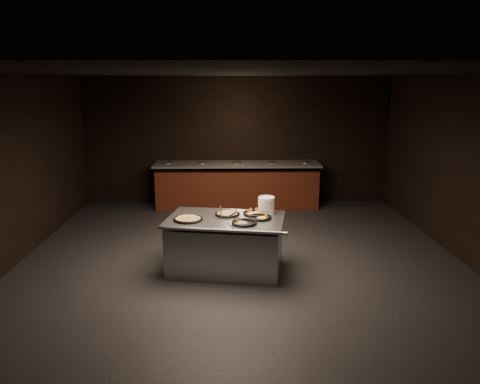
% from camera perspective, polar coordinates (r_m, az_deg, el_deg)
% --- Properties ---
extents(room, '(7.02, 8.02, 2.92)m').
position_cam_1_polar(room, '(6.88, 0.17, 2.18)').
color(room, black).
rests_on(room, ground).
extents(salad_bar, '(3.70, 0.83, 1.18)m').
position_cam_1_polar(salad_bar, '(10.58, -0.35, 0.53)').
color(salad_bar, '#522013').
rests_on(salad_bar, ground).
extents(serving_counter, '(1.87, 1.38, 0.82)m').
position_cam_1_polar(serving_counter, '(7.04, -1.77, -6.51)').
color(serving_counter, '#A9ACB0').
rests_on(serving_counter, ground).
extents(plate_stack, '(0.25, 0.25, 0.25)m').
position_cam_1_polar(plate_stack, '(7.16, 3.23, -1.61)').
color(plate_stack, white).
rests_on(plate_stack, serving_counter).
extents(pan_veggie_whole, '(0.43, 0.43, 0.04)m').
position_cam_1_polar(pan_veggie_whole, '(6.84, -6.34, -3.28)').
color(pan_veggie_whole, black).
rests_on(pan_veggie_whole, serving_counter).
extents(pan_cheese_whole, '(0.37, 0.37, 0.04)m').
position_cam_1_polar(pan_cheese_whole, '(7.06, -1.56, -2.67)').
color(pan_cheese_whole, black).
rests_on(pan_cheese_whole, serving_counter).
extents(pan_cheese_slices_a, '(0.37, 0.37, 0.04)m').
position_cam_1_polar(pan_cheese_slices_a, '(7.09, 1.86, -2.61)').
color(pan_cheese_slices_a, black).
rests_on(pan_cheese_slices_a, serving_counter).
extents(pan_cheese_slices_b, '(0.36, 0.36, 0.04)m').
position_cam_1_polar(pan_cheese_slices_b, '(6.63, 0.51, -3.76)').
color(pan_cheese_slices_b, black).
rests_on(pan_cheese_slices_b, serving_counter).
extents(pan_veggie_slices, '(0.35, 0.35, 0.04)m').
position_cam_1_polar(pan_veggie_slices, '(6.89, 2.46, -3.10)').
color(pan_veggie_slices, black).
rests_on(pan_veggie_slices, serving_counter).
extents(server_left, '(0.11, 0.33, 0.16)m').
position_cam_1_polar(server_left, '(6.94, -2.38, -2.48)').
color(server_left, '#A9ACB0').
rests_on(server_left, serving_counter).
extents(server_right, '(0.27, 0.26, 0.17)m').
position_cam_1_polar(server_right, '(6.71, -0.62, -3.02)').
color(server_right, '#A9ACB0').
rests_on(server_right, serving_counter).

